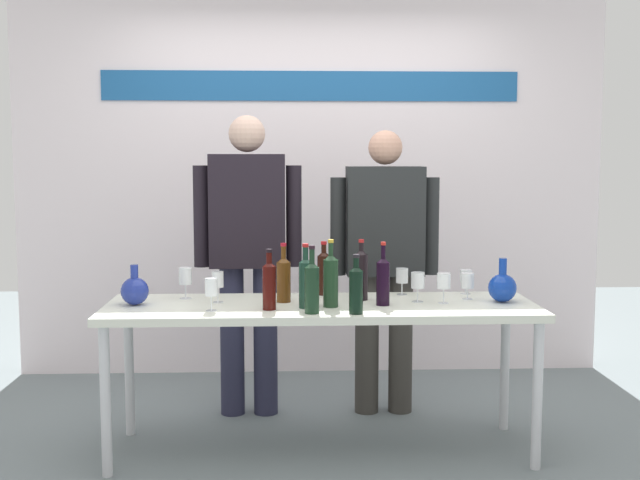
% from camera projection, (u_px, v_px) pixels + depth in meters
% --- Properties ---
extents(ground_plane, '(10.00, 10.00, 0.00)m').
position_uv_depth(ground_plane, '(321.00, 451.00, 4.11)').
color(ground_plane, slate).
extents(back_wall, '(4.04, 0.11, 3.00)m').
position_uv_depth(back_wall, '(311.00, 157.00, 5.52)').
color(back_wall, white).
rests_on(back_wall, ground).
extents(display_table, '(2.17, 0.67, 0.77)m').
position_uv_depth(display_table, '(321.00, 316.00, 4.04)').
color(display_table, silver).
rests_on(display_table, ground).
extents(decanter_blue_left, '(0.14, 0.14, 0.20)m').
position_uv_depth(decanter_blue_left, '(135.00, 290.00, 4.00)').
color(decanter_blue_left, navy).
rests_on(decanter_blue_left, display_table).
extents(decanter_blue_right, '(0.15, 0.15, 0.23)m').
position_uv_depth(decanter_blue_right, '(502.00, 287.00, 4.08)').
color(decanter_blue_right, '#11359A').
rests_on(decanter_blue_right, display_table).
extents(presenter_left, '(0.62, 0.22, 1.74)m').
position_uv_depth(presenter_left, '(248.00, 244.00, 4.61)').
color(presenter_left, '#25253C').
rests_on(presenter_left, ground).
extents(presenter_right, '(0.63, 0.22, 1.66)m').
position_uv_depth(presenter_right, '(384.00, 252.00, 4.65)').
color(presenter_right, '#37332F').
rests_on(presenter_right, ground).
extents(wine_bottle_0, '(0.07, 0.07, 0.32)m').
position_uv_depth(wine_bottle_0, '(361.00, 273.00, 4.13)').
color(wine_bottle_0, black).
rests_on(wine_bottle_0, display_table).
extents(wine_bottle_1, '(0.07, 0.07, 0.30)m').
position_uv_depth(wine_bottle_1, '(269.00, 283.00, 3.87)').
color(wine_bottle_1, '#350906').
rests_on(wine_bottle_1, display_table).
extents(wine_bottle_2, '(0.07, 0.07, 0.30)m').
position_uv_depth(wine_bottle_2, '(284.00, 278.00, 4.07)').
color(wine_bottle_2, '#54300F').
rests_on(wine_bottle_2, display_table).
extents(wine_bottle_3, '(0.07, 0.07, 0.28)m').
position_uv_depth(wine_bottle_3, '(356.00, 288.00, 3.77)').
color(wine_bottle_3, black).
rests_on(wine_bottle_3, display_table).
extents(wine_bottle_4, '(0.07, 0.07, 0.32)m').
position_uv_depth(wine_bottle_4, '(306.00, 281.00, 3.91)').
color(wine_bottle_4, '#143225').
rests_on(wine_bottle_4, display_table).
extents(wine_bottle_5, '(0.07, 0.07, 0.32)m').
position_uv_depth(wine_bottle_5, '(312.00, 286.00, 3.78)').
color(wine_bottle_5, black).
rests_on(wine_bottle_5, display_table).
extents(wine_bottle_6, '(0.07, 0.07, 0.32)m').
position_uv_depth(wine_bottle_6, '(383.00, 280.00, 3.98)').
color(wine_bottle_6, black).
rests_on(wine_bottle_6, display_table).
extents(wine_bottle_7, '(0.07, 0.07, 0.34)m').
position_uv_depth(wine_bottle_7, '(331.00, 279.00, 3.94)').
color(wine_bottle_7, '#1A351F').
rests_on(wine_bottle_7, display_table).
extents(wine_bottle_8, '(0.07, 0.07, 0.29)m').
position_uv_depth(wine_bottle_8, '(324.00, 271.00, 4.29)').
color(wine_bottle_8, black).
rests_on(wine_bottle_8, display_table).
extents(wine_glass_left_0, '(0.06, 0.06, 0.16)m').
position_uv_depth(wine_glass_left_0, '(211.00, 288.00, 3.84)').
color(wine_glass_left_0, white).
rests_on(wine_glass_left_0, display_table).
extents(wine_glass_left_1, '(0.06, 0.06, 0.16)m').
position_uv_depth(wine_glass_left_1, '(218.00, 280.00, 4.06)').
color(wine_glass_left_1, white).
rests_on(wine_glass_left_1, display_table).
extents(wine_glass_left_2, '(0.07, 0.07, 0.17)m').
position_uv_depth(wine_glass_left_2, '(185.00, 277.00, 4.17)').
color(wine_glass_left_2, white).
rests_on(wine_glass_left_2, display_table).
extents(wine_glass_right_0, '(0.07, 0.07, 0.14)m').
position_uv_depth(wine_glass_right_0, '(468.00, 281.00, 4.15)').
color(wine_glass_right_0, white).
rests_on(wine_glass_right_0, display_table).
extents(wine_glass_right_1, '(0.07, 0.07, 0.16)m').
position_uv_depth(wine_glass_right_1, '(444.00, 281.00, 4.04)').
color(wine_glass_right_1, white).
rests_on(wine_glass_right_1, display_table).
extents(wine_glass_right_2, '(0.06, 0.06, 0.14)m').
position_uv_depth(wine_glass_right_2, '(402.00, 276.00, 4.29)').
color(wine_glass_right_2, white).
rests_on(wine_glass_right_2, display_table).
extents(wine_glass_right_3, '(0.06, 0.06, 0.13)m').
position_uv_depth(wine_glass_right_3, '(466.00, 277.00, 4.32)').
color(wine_glass_right_3, white).
rests_on(wine_glass_right_3, display_table).
extents(wine_glass_right_4, '(0.07, 0.07, 0.15)m').
position_uv_depth(wine_glass_right_4, '(418.00, 281.00, 4.08)').
color(wine_glass_right_4, white).
rests_on(wine_glass_right_4, display_table).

